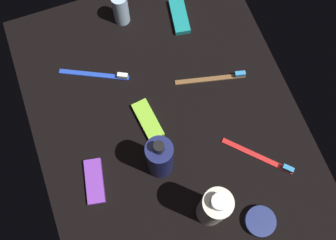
# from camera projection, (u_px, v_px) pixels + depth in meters

# --- Properties ---
(ground_plane) EXTENTS (0.84, 0.64, 0.01)m
(ground_plane) POSITION_uv_depth(u_px,v_px,m) (168.00, 125.00, 0.99)
(ground_plane) COLOR black
(lotion_bottle) EXTENTS (0.06, 0.06, 0.19)m
(lotion_bottle) POSITION_uv_depth(u_px,v_px,m) (160.00, 158.00, 0.87)
(lotion_bottle) COLOR navy
(lotion_bottle) RESTS_ON ground_plane
(bodywash_bottle) EXTENTS (0.06, 0.06, 0.20)m
(bodywash_bottle) POSITION_uv_depth(u_px,v_px,m) (214.00, 208.00, 0.83)
(bodywash_bottle) COLOR silver
(bodywash_bottle) RESTS_ON ground_plane
(deodorant_stick) EXTENTS (0.04, 0.04, 0.10)m
(deodorant_stick) POSITION_uv_depth(u_px,v_px,m) (121.00, 9.00, 1.03)
(deodorant_stick) COLOR silver
(deodorant_stick) RESTS_ON ground_plane
(toothbrush_brown) EXTENTS (0.05, 0.18, 0.02)m
(toothbrush_brown) POSITION_uv_depth(u_px,v_px,m) (215.00, 78.00, 1.01)
(toothbrush_brown) COLOR brown
(toothbrush_brown) RESTS_ON ground_plane
(toothbrush_blue) EXTENTS (0.09, 0.17, 0.02)m
(toothbrush_blue) POSITION_uv_depth(u_px,v_px,m) (98.00, 74.00, 1.02)
(toothbrush_blue) COLOR blue
(toothbrush_blue) RESTS_ON ground_plane
(toothbrush_red) EXTENTS (0.14, 0.13, 0.02)m
(toothbrush_red) POSITION_uv_depth(u_px,v_px,m) (262.00, 158.00, 0.95)
(toothbrush_red) COLOR red
(toothbrush_red) RESTS_ON ground_plane
(snack_bar_lime) EXTENTS (0.11, 0.05, 0.01)m
(snack_bar_lime) POSITION_uv_depth(u_px,v_px,m) (148.00, 120.00, 0.98)
(snack_bar_lime) COLOR #8CD133
(snack_bar_lime) RESTS_ON ground_plane
(snack_bar_teal) EXTENTS (0.11, 0.06, 0.01)m
(snack_bar_teal) POSITION_uv_depth(u_px,v_px,m) (179.00, 16.00, 1.07)
(snack_bar_teal) COLOR teal
(snack_bar_teal) RESTS_ON ground_plane
(snack_bar_purple) EXTENTS (0.11, 0.06, 0.01)m
(snack_bar_purple) POSITION_uv_depth(u_px,v_px,m) (95.00, 181.00, 0.93)
(snack_bar_purple) COLOR purple
(snack_bar_purple) RESTS_ON ground_plane
(cream_tin_left) EXTENTS (0.07, 0.07, 0.02)m
(cream_tin_left) POSITION_uv_depth(u_px,v_px,m) (260.00, 221.00, 0.90)
(cream_tin_left) COLOR navy
(cream_tin_left) RESTS_ON ground_plane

